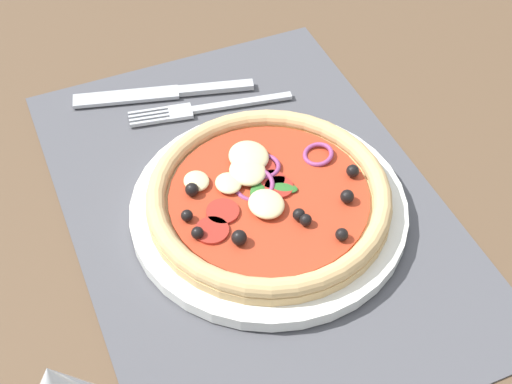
{
  "coord_description": "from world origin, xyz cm",
  "views": [
    {
      "loc": [
        -43.54,
        18.25,
        54.24
      ],
      "look_at": [
        -0.46,
        0.0,
        2.75
      ],
      "focal_mm": 52.09,
      "sensor_mm": 36.0,
      "label": 1
    }
  ],
  "objects_px": {
    "plate": "(269,209)",
    "pizza": "(268,196)",
    "fork": "(202,109)",
    "knife": "(162,93)"
  },
  "relations": [
    {
      "from": "pizza",
      "to": "knife",
      "type": "bearing_deg",
      "value": 10.72
    },
    {
      "from": "fork",
      "to": "knife",
      "type": "xyz_separation_m",
      "value": [
        0.04,
        0.03,
        0.0
      ]
    },
    {
      "from": "plate",
      "to": "fork",
      "type": "distance_m",
      "value": 0.16
    },
    {
      "from": "plate",
      "to": "knife",
      "type": "xyz_separation_m",
      "value": [
        0.21,
        0.04,
        -0.0
      ]
    },
    {
      "from": "plate",
      "to": "fork",
      "type": "height_order",
      "value": "plate"
    },
    {
      "from": "plate",
      "to": "knife",
      "type": "height_order",
      "value": "plate"
    },
    {
      "from": "plate",
      "to": "pizza",
      "type": "xyz_separation_m",
      "value": [
        0.0,
        0.0,
        0.02
      ]
    },
    {
      "from": "pizza",
      "to": "knife",
      "type": "height_order",
      "value": "pizza"
    },
    {
      "from": "plate",
      "to": "pizza",
      "type": "bearing_deg",
      "value": 28.01
    },
    {
      "from": "plate",
      "to": "pizza",
      "type": "relative_size",
      "value": 1.14
    }
  ]
}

